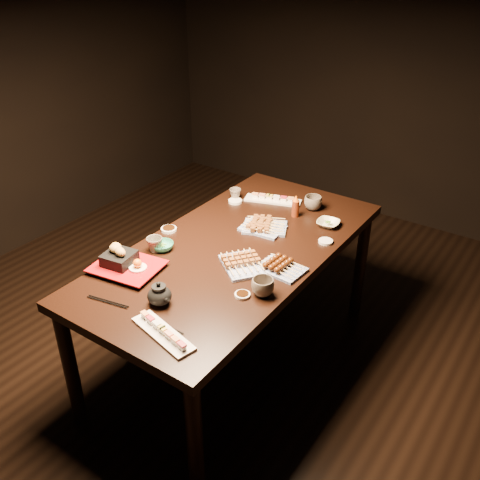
% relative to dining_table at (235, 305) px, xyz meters
% --- Properties ---
extents(ground, '(5.00, 5.00, 0.00)m').
position_rel_dining_table_xyz_m(ground, '(-0.15, -0.25, -0.38)').
color(ground, black).
rests_on(ground, ground).
extents(dining_table, '(1.14, 1.91, 0.75)m').
position_rel_dining_table_xyz_m(dining_table, '(0.00, 0.00, 0.00)').
color(dining_table, black).
rests_on(dining_table, ground).
extents(sushi_platter_near, '(0.35, 0.17, 0.04)m').
position_rel_dining_table_xyz_m(sushi_platter_near, '(0.16, -0.74, 0.40)').
color(sushi_platter_near, white).
rests_on(sushi_platter_near, dining_table).
extents(sushi_platter_far, '(0.36, 0.20, 0.04)m').
position_rel_dining_table_xyz_m(sushi_platter_far, '(-0.13, 0.59, 0.40)').
color(sushi_platter_far, white).
rests_on(sushi_platter_far, dining_table).
extents(yakitori_plate_center, '(0.29, 0.26, 0.06)m').
position_rel_dining_table_xyz_m(yakitori_plate_center, '(0.02, 0.26, 0.41)').
color(yakitori_plate_center, '#828EB6').
rests_on(yakitori_plate_center, dining_table).
extents(yakitori_plate_right, '(0.30, 0.28, 0.06)m').
position_rel_dining_table_xyz_m(yakitori_plate_right, '(0.14, -0.13, 0.41)').
color(yakitori_plate_right, '#828EB6').
rests_on(yakitori_plate_right, dining_table).
extents(yakitori_plate_left, '(0.24, 0.18, 0.06)m').
position_rel_dining_table_xyz_m(yakitori_plate_left, '(0.02, 0.25, 0.40)').
color(yakitori_plate_left, '#828EB6').
rests_on(yakitori_plate_left, dining_table).
extents(tsukune_plate, '(0.23, 0.18, 0.06)m').
position_rel_dining_table_xyz_m(tsukune_plate, '(0.31, -0.05, 0.40)').
color(tsukune_plate, '#828EB6').
rests_on(tsukune_plate, dining_table).
extents(edamame_bowl_green, '(0.15, 0.15, 0.04)m').
position_rel_dining_table_xyz_m(edamame_bowl_green, '(-0.30, -0.23, 0.39)').
color(edamame_bowl_green, '#349F79').
rests_on(edamame_bowl_green, dining_table).
extents(edamame_bowl_cream, '(0.14, 0.14, 0.03)m').
position_rel_dining_table_xyz_m(edamame_bowl_cream, '(0.30, 0.49, 0.39)').
color(edamame_bowl_cream, beige).
rests_on(edamame_bowl_cream, dining_table).
extents(tempura_tray, '(0.36, 0.30, 0.12)m').
position_rel_dining_table_xyz_m(tempura_tray, '(-0.31, -0.48, 0.43)').
color(tempura_tray, black).
rests_on(tempura_tray, dining_table).
extents(teacup_near_left, '(0.10, 0.10, 0.08)m').
position_rel_dining_table_xyz_m(teacup_near_left, '(-0.32, -0.27, 0.41)').
color(teacup_near_left, brown).
rests_on(teacup_near_left, dining_table).
extents(teacup_mid_right, '(0.14, 0.14, 0.08)m').
position_rel_dining_table_xyz_m(teacup_mid_right, '(0.35, -0.27, 0.42)').
color(teacup_mid_right, brown).
rests_on(teacup_mid_right, dining_table).
extents(teacup_far_left, '(0.09, 0.09, 0.07)m').
position_rel_dining_table_xyz_m(teacup_far_left, '(-0.33, 0.48, 0.41)').
color(teacup_far_left, brown).
rests_on(teacup_far_left, dining_table).
extents(teacup_far_right, '(0.14, 0.14, 0.08)m').
position_rel_dining_table_xyz_m(teacup_far_right, '(0.13, 0.63, 0.42)').
color(teacup_far_right, brown).
rests_on(teacup_far_right, dining_table).
extents(teapot, '(0.16, 0.16, 0.11)m').
position_rel_dining_table_xyz_m(teapot, '(0.01, -0.59, 0.43)').
color(teapot, black).
rests_on(teapot, dining_table).
extents(condiment_bottle, '(0.06, 0.06, 0.13)m').
position_rel_dining_table_xyz_m(condiment_bottle, '(0.09, 0.49, 0.44)').
color(condiment_bottle, '#61220D').
rests_on(condiment_bottle, dining_table).
extents(sauce_dish_west, '(0.10, 0.10, 0.02)m').
position_rel_dining_table_xyz_m(sauce_dish_west, '(-0.40, -0.06, 0.38)').
color(sauce_dish_west, white).
rests_on(sauce_dish_west, dining_table).
extents(sauce_dish_east, '(0.10, 0.10, 0.01)m').
position_rel_dining_table_xyz_m(sauce_dish_east, '(0.37, 0.32, 0.38)').
color(sauce_dish_east, white).
rests_on(sauce_dish_east, dining_table).
extents(sauce_dish_se, '(0.10, 0.10, 0.01)m').
position_rel_dining_table_xyz_m(sauce_dish_se, '(0.28, -0.33, 0.38)').
color(sauce_dish_se, white).
rests_on(sauce_dish_se, dining_table).
extents(sauce_dish_nw, '(0.09, 0.09, 0.01)m').
position_rel_dining_table_xyz_m(sauce_dish_nw, '(-0.31, 0.44, 0.38)').
color(sauce_dish_nw, white).
rests_on(sauce_dish_nw, dining_table).
extents(chopsticks_near, '(0.21, 0.06, 0.01)m').
position_rel_dining_table_xyz_m(chopsticks_near, '(-0.19, -0.72, 0.38)').
color(chopsticks_near, black).
rests_on(chopsticks_near, dining_table).
extents(chopsticks_se, '(0.22, 0.02, 0.01)m').
position_rel_dining_table_xyz_m(chopsticks_se, '(0.12, -0.70, 0.38)').
color(chopsticks_se, black).
rests_on(chopsticks_se, dining_table).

